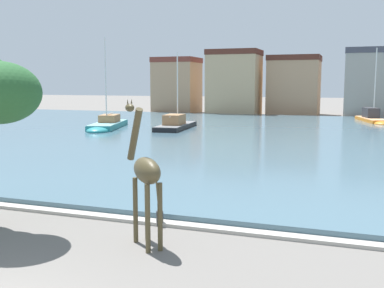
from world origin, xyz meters
TOP-DOWN VIEW (x-y plane):
  - harbor_water at (0.00, 33.23)m, footprint 90.46×51.13m
  - quay_edge_coping at (0.00, 7.42)m, footprint 90.46×0.50m
  - giraffe_statue at (1.57, 5.45)m, footprint 2.01×1.94m
  - sailboat_black at (-9.18, 35.88)m, footprint 3.02×9.10m
  - sailboat_teal at (-15.72, 33.37)m, footprint 4.64×9.47m
  - sailboat_orange at (9.51, 50.63)m, footprint 3.93×8.74m
  - mooring_bollard at (1.22, 7.27)m, footprint 0.24×0.24m
  - townhouse_end_terrace at (-19.43, 62.31)m, footprint 6.70×6.24m
  - townhouse_narrow_midrow at (-9.72, 61.01)m, footprint 7.61×5.97m
  - townhouse_corner_house at (-1.20, 63.74)m, footprint 7.49×6.78m
  - townhouse_wide_warehouse at (9.11, 63.13)m, footprint 6.31×7.55m

SIDE VIEW (x-z plane):
  - quay_edge_coping at x=0.00m, z-range 0.00..0.12m
  - harbor_water at x=0.00m, z-range 0.00..0.30m
  - mooring_bollard at x=1.22m, z-range 0.00..0.50m
  - sailboat_teal at x=-15.72m, z-range -4.04..5.14m
  - sailboat_black at x=-9.18m, z-range -3.29..4.42m
  - sailboat_orange at x=9.51m, z-range -3.77..4.97m
  - giraffe_statue at x=1.57m, z-range 0.05..4.31m
  - townhouse_end_terrace at x=-19.43m, z-range 0.01..8.77m
  - townhouse_corner_house at x=-1.20m, z-range 0.01..8.81m
  - townhouse_wide_warehouse at x=9.11m, z-range 0.01..9.57m
  - townhouse_narrow_midrow at x=-9.72m, z-range 0.01..9.67m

